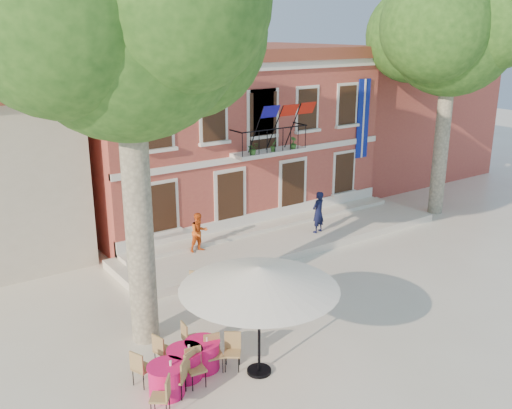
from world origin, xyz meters
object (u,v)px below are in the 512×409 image
object	(u,v)px
cafe_table_2	(166,378)
pedestrian_navy	(318,212)
patio_umbrella	(259,278)
pedestrian_orange	(199,232)
cafe_table_3	(220,286)
plane_tree_east	(452,33)
cafe_table_1	(203,353)
plane_tree_west	(126,24)
cafe_table_0	(185,362)

from	to	relation	value
cafe_table_2	pedestrian_navy	bearing A→B (deg)	31.05
patio_umbrella	pedestrian_orange	distance (m)	7.86
cafe_table_3	pedestrian_orange	bearing A→B (deg)	71.76
patio_umbrella	cafe_table_3	xyz separation A→B (m)	(1.37, 4.09, -2.17)
pedestrian_orange	pedestrian_navy	bearing A→B (deg)	-11.73
cafe_table_2	cafe_table_3	bearing A→B (deg)	44.25
patio_umbrella	plane_tree_east	bearing A→B (deg)	22.48
pedestrian_navy	cafe_table_2	bearing A→B (deg)	18.59
patio_umbrella	cafe_table_2	world-z (taller)	patio_umbrella
cafe_table_2	cafe_table_3	xyz separation A→B (m)	(3.68, 3.58, -0.01)
pedestrian_navy	cafe_table_1	size ratio (longest dim) A/B	0.92
plane_tree_west	pedestrian_orange	distance (m)	9.36
pedestrian_navy	plane_tree_east	bearing A→B (deg)	163.75
cafe_table_2	cafe_table_3	world-z (taller)	same
patio_umbrella	cafe_table_0	world-z (taller)	patio_umbrella
cafe_table_1	cafe_table_2	world-z (taller)	same
patio_umbrella	pedestrian_orange	bearing A→B (deg)	71.59
plane_tree_east	cafe_table_0	size ratio (longest dim) A/B	6.02
pedestrian_navy	plane_tree_west	bearing A→B (deg)	7.04
patio_umbrella	pedestrian_orange	size ratio (longest dim) A/B	2.61
pedestrian_navy	pedestrian_orange	bearing A→B (deg)	-23.20
cafe_table_2	plane_tree_west	bearing A→B (deg)	75.85
plane_tree_west	cafe_table_3	size ratio (longest dim) A/B	6.72
pedestrian_navy	cafe_table_1	world-z (taller)	pedestrian_navy
patio_umbrella	cafe_table_0	size ratio (longest dim) A/B	2.14
cafe_table_2	patio_umbrella	bearing A→B (deg)	-12.55
cafe_table_3	plane_tree_west	bearing A→B (deg)	-162.75
pedestrian_navy	cafe_table_1	xyz separation A→B (m)	(-8.48, -5.40, -0.73)
patio_umbrella	pedestrian_navy	world-z (taller)	patio_umbrella
cafe_table_3	patio_umbrella	bearing A→B (deg)	-108.54
pedestrian_orange	cafe_table_3	size ratio (longest dim) A/B	0.88
pedestrian_navy	cafe_table_3	distance (m)	6.50
pedestrian_navy	cafe_table_2	size ratio (longest dim) A/B	0.92
patio_umbrella	cafe_table_2	xyz separation A→B (m)	(-2.30, 0.51, -2.17)
cafe_table_3	cafe_table_0	bearing A→B (deg)	-132.93
cafe_table_1	pedestrian_orange	bearing A→B (deg)	61.12
pedestrian_orange	plane_tree_east	bearing A→B (deg)	-7.72
plane_tree_east	patio_umbrella	bearing A→B (deg)	-157.52
plane_tree_west	cafe_table_1	distance (m)	8.26
plane_tree_east	patio_umbrella	xyz separation A→B (m)	(-14.29, -5.91, -5.49)
patio_umbrella	cafe_table_0	bearing A→B (deg)	151.36
plane_tree_east	cafe_table_1	world-z (taller)	plane_tree_east
pedestrian_orange	cafe_table_1	xyz separation A→B (m)	(-3.50, -6.34, -0.62)
pedestrian_navy	cafe_table_3	size ratio (longest dim) A/B	1.01
patio_umbrella	cafe_table_0	distance (m)	2.84
cafe_table_0	cafe_table_3	size ratio (longest dim) A/B	1.08
plane_tree_west	pedestrian_navy	xyz separation A→B (m)	(9.05, 3.21, -7.22)
patio_umbrella	cafe_table_2	bearing A→B (deg)	167.45
pedestrian_navy	cafe_table_2	world-z (taller)	pedestrian_navy
patio_umbrella	pedestrian_navy	bearing A→B (deg)	40.63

